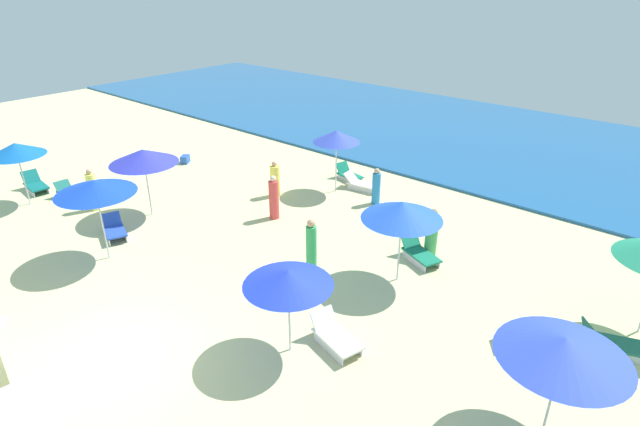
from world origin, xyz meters
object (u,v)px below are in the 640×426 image
umbrella_5 (564,348)px  lounge_chair_6_0 (114,230)px  umbrella_1 (336,136)px  beachgoer_2 (275,180)px  lounge_chair_1_0 (348,174)px  lounge_chair_4_0 (35,185)px  lounge_chair_4_1 (68,193)px  lounge_chair_0_0 (419,253)px  umbrella_2 (143,156)px  umbrella_6 (95,187)px  umbrella_3 (288,278)px  lounge_chair_3_0 (335,336)px  lounge_chair_7_0 (611,343)px  beachgoer_4 (274,199)px  beachgoer_1 (93,191)px  cooler_box_1 (185,159)px  umbrella_4 (16,149)px  lounge_chair_1_1 (361,184)px  umbrella_0 (402,210)px  cooler_box_0 (507,340)px  beachgoer_0 (432,234)px  beachgoer_5 (311,246)px  beachgoer_6 (376,187)px

umbrella_5 → lounge_chair_6_0: size_ratio=1.74×
umbrella_1 → beachgoer_2: size_ratio=1.75×
lounge_chair_1_0 → lounge_chair_4_0: 13.21m
lounge_chair_4_1 → umbrella_1: bearing=-43.0°
lounge_chair_0_0 → umbrella_2: 10.31m
umbrella_6 → umbrella_3: bearing=4.6°
lounge_chair_3_0 → lounge_chair_7_0: (5.19, 4.19, -0.03)m
lounge_chair_7_0 → umbrella_2: bearing=80.1°
lounge_chair_7_0 → beachgoer_4: 11.46m
beachgoer_1 → cooler_box_1: (-1.75, 5.43, -0.59)m
umbrella_4 → beachgoer_1: 3.23m
lounge_chair_4_1 → cooler_box_1: size_ratio=2.48×
lounge_chair_1_1 → cooler_box_1: size_ratio=3.07×
umbrella_0 → cooler_box_0: umbrella_0 is taller
umbrella_5 → beachgoer_1: 16.92m
umbrella_0 → cooler_box_1: bearing=171.2°
beachgoer_4 → umbrella_2: bearing=4.3°
umbrella_2 → lounge_chair_4_0: 6.31m
umbrella_6 → lounge_chair_6_0: umbrella_6 is taller
umbrella_3 → lounge_chair_4_0: bearing=179.0°
lounge_chair_4_1 → beachgoer_2: (6.06, 5.68, 0.40)m
umbrella_3 → lounge_chair_1_1: bearing=116.9°
lounge_chair_0_0 → lounge_chair_7_0: 5.78m
umbrella_6 → lounge_chair_7_0: bearing=22.7°
umbrella_0 → lounge_chair_3_0: 4.09m
lounge_chair_0_0 → cooler_box_1: 13.26m
umbrella_5 → cooler_box_0: size_ratio=4.28×
umbrella_0 → lounge_chair_0_0: bearing=93.1°
beachgoer_0 → lounge_chair_1_0: bearing=-18.4°
umbrella_1 → lounge_chair_4_0: umbrella_1 is taller
beachgoer_0 → beachgoer_5: (-2.34, -3.17, 0.07)m
umbrella_0 → lounge_chair_7_0: (5.66, 0.65, -2.04)m
lounge_chair_1_1 → beachgoer_4: bearing=162.1°
umbrella_0 → umbrella_3: (-0.27, -4.36, -0.22)m
lounge_chair_7_0 → lounge_chair_1_1: bearing=47.5°
lounge_chair_0_0 → lounge_chair_1_1: bearing=76.9°
lounge_chair_7_0 → beachgoer_0: 5.83m
umbrella_4 → beachgoer_2: 9.83m
umbrella_0 → beachgoer_4: bearing=174.1°
beachgoer_6 → umbrella_2: bearing=-178.1°
lounge_chair_0_0 → beachgoer_6: (-3.59, 2.74, 0.42)m
umbrella_5 → lounge_chair_4_0: bearing=-176.6°
lounge_chair_1_0 → beachgoer_2: size_ratio=0.90×
lounge_chair_3_0 → umbrella_6: umbrella_6 is taller
umbrella_2 → cooler_box_1: size_ratio=5.07×
lounge_chair_1_1 → cooler_box_0: lounge_chair_1_1 is taller
lounge_chair_1_0 → cooler_box_0: lounge_chair_1_0 is taller
lounge_chair_0_0 → beachgoer_1: bearing=135.2°
umbrella_4 → lounge_chair_4_0: umbrella_4 is taller
beachgoer_2 → cooler_box_0: beachgoer_2 is taller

